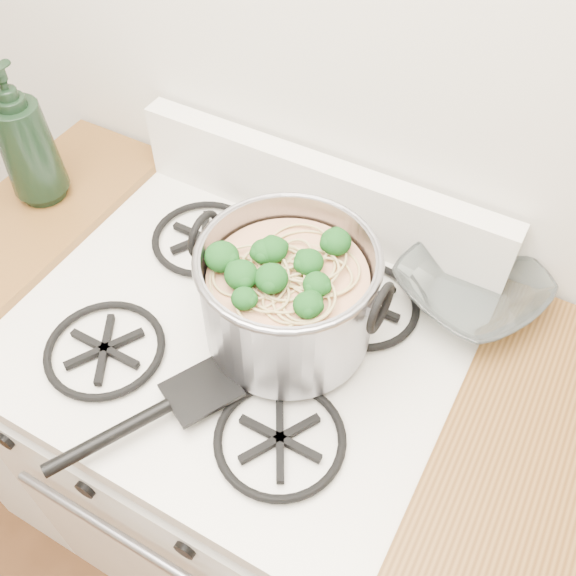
# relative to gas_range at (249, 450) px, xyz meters

# --- Properties ---
(gas_range) EXTENTS (0.76, 0.66, 0.92)m
(gas_range) POSITION_rel_gas_range_xyz_m (0.00, 0.00, 0.00)
(gas_range) COLOR white
(gas_range) RESTS_ON ground
(counter_left) EXTENTS (0.25, 0.65, 0.92)m
(counter_left) POSITION_rel_gas_range_xyz_m (-0.51, 0.00, 0.02)
(counter_left) COLOR silver
(counter_left) RESTS_ON ground
(stock_pot) EXTENTS (0.32, 0.29, 0.20)m
(stock_pot) POSITION_rel_gas_range_xyz_m (0.09, 0.03, 0.58)
(stock_pot) COLOR gray
(stock_pot) RESTS_ON gas_range
(spatula) EXTENTS (0.40, 0.41, 0.02)m
(spatula) POSITION_rel_gas_range_xyz_m (0.02, -0.14, 0.50)
(spatula) COLOR black
(spatula) RESTS_ON gas_range
(glass_bowl) EXTENTS (0.13, 0.13, 0.02)m
(glass_bowl) POSITION_rel_gas_range_xyz_m (0.33, 0.25, 0.50)
(glass_bowl) COLOR white
(glass_bowl) RESTS_ON gas_range
(bottle) EXTENTS (0.12, 0.12, 0.29)m
(bottle) POSITION_rel_gas_range_xyz_m (-0.52, 0.09, 0.63)
(bottle) COLOR black
(bottle) RESTS_ON counter_left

